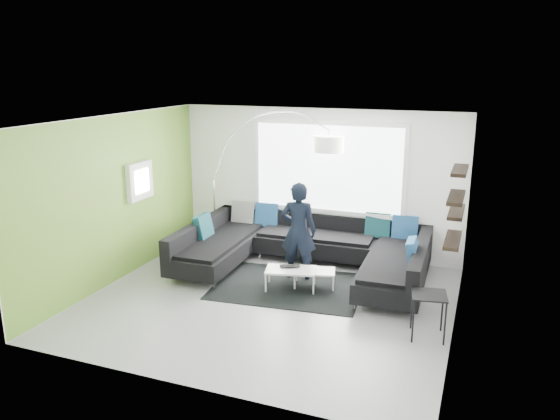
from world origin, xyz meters
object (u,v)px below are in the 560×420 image
object	(u,v)px
side_table	(428,315)
sectional_sofa	(304,252)
laptop	(290,267)
person	(298,231)
coffee_table	(303,278)
arc_lamp	(213,181)

from	to	relation	value
side_table	sectional_sofa	bearing A→B (deg)	145.13
sectional_sofa	laptop	size ratio (longest dim) A/B	10.90
sectional_sofa	person	distance (m)	0.50
side_table	laptop	size ratio (longest dim) A/B	1.59
coffee_table	laptop	world-z (taller)	laptop
sectional_sofa	laptop	distance (m)	0.70
arc_lamp	side_table	xyz separation A→B (m)	(4.41, -2.30, -1.07)
coffee_table	side_table	bearing A→B (deg)	-39.24
coffee_table	arc_lamp	distance (m)	2.91
coffee_table	arc_lamp	world-z (taller)	arc_lamp
coffee_table	person	world-z (taller)	person
side_table	person	world-z (taller)	person
side_table	person	bearing A→B (deg)	149.25
arc_lamp	side_table	world-z (taller)	arc_lamp
arc_lamp	person	world-z (taller)	arc_lamp
coffee_table	side_table	size ratio (longest dim) A/B	1.69
person	laptop	distance (m)	0.68
arc_lamp	side_table	size ratio (longest dim) A/B	4.44
sectional_sofa	laptop	xyz separation A→B (m)	(-0.00, -0.69, -0.04)
coffee_table	laptop	bearing A→B (deg)	-173.44
sectional_sofa	arc_lamp	xyz separation A→B (m)	(-2.11, 0.70, 0.98)
sectional_sofa	coffee_table	world-z (taller)	sectional_sofa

